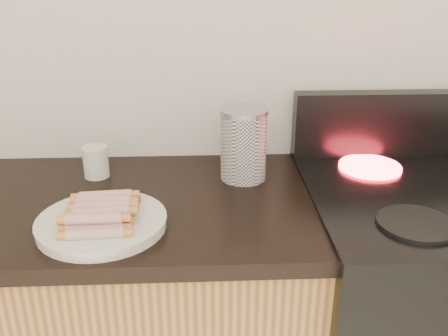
{
  "coord_description": "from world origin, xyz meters",
  "views": [
    {
      "loc": [
        0.12,
        0.52,
        1.48
      ],
      "look_at": [
        0.17,
        1.62,
        1.02
      ],
      "focal_mm": 40.0,
      "sensor_mm": 36.0,
      "label": 1
    }
  ],
  "objects_px": {
    "main_plate": "(102,224)",
    "mug": "(96,162)",
    "stove": "(426,329)",
    "canister": "(243,144)"
  },
  "relations": [
    {
      "from": "main_plate",
      "to": "mug",
      "type": "xyz_separation_m",
      "value": [
        -0.07,
        0.3,
        0.04
      ]
    },
    {
      "from": "stove",
      "to": "mug",
      "type": "bearing_deg",
      "value": 169.78
    },
    {
      "from": "stove",
      "to": "mug",
      "type": "distance_m",
      "value": 1.1
    },
    {
      "from": "main_plate",
      "to": "canister",
      "type": "relative_size",
      "value": 1.46
    },
    {
      "from": "stove",
      "to": "canister",
      "type": "xyz_separation_m",
      "value": [
        -0.55,
        0.14,
        0.55
      ]
    },
    {
      "from": "mug",
      "to": "main_plate",
      "type": "bearing_deg",
      "value": -77.29
    },
    {
      "from": "main_plate",
      "to": "mug",
      "type": "distance_m",
      "value": 0.31
    },
    {
      "from": "main_plate",
      "to": "canister",
      "type": "distance_m",
      "value": 0.45
    },
    {
      "from": "stove",
      "to": "canister",
      "type": "distance_m",
      "value": 0.79
    },
    {
      "from": "stove",
      "to": "canister",
      "type": "height_order",
      "value": "canister"
    }
  ]
}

